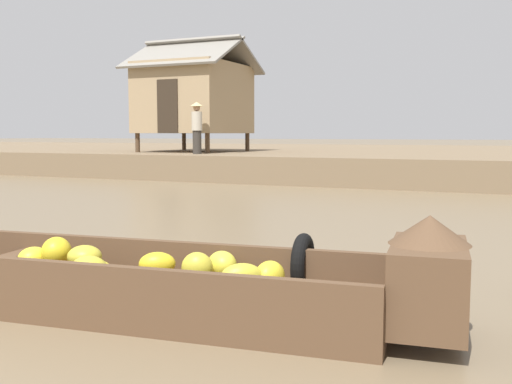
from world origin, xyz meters
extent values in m
plane|color=#726047|center=(0.00, 10.00, 0.00)|extent=(300.00, 300.00, 0.00)
cube|color=#756047|center=(0.00, 24.92, 0.40)|extent=(160.00, 20.00, 0.80)
cube|color=brown|center=(1.27, 3.60, 0.06)|extent=(4.81, 1.64, 0.12)
cube|color=brown|center=(1.21, 4.10, 0.31)|extent=(4.69, 0.64, 0.38)
cube|color=brown|center=(1.33, 3.10, 0.31)|extent=(4.69, 0.64, 0.38)
cube|color=brown|center=(3.86, 3.92, 0.40)|extent=(0.61, 0.98, 0.56)
cone|color=brown|center=(3.86, 3.92, 0.78)|extent=(0.62, 0.62, 0.20)
torus|color=black|center=(2.77, 4.41, 0.35)|extent=(0.18, 0.53, 0.52)
ellipsoid|color=yellow|center=(2.66, 3.94, 0.33)|extent=(0.26, 0.31, 0.24)
ellipsoid|color=yellow|center=(0.79, 3.64, 0.43)|extent=(0.32, 0.33, 0.26)
ellipsoid|color=gold|center=(2.51, 3.76, 0.35)|extent=(0.38, 0.34, 0.22)
ellipsoid|color=gold|center=(1.10, 3.63, 0.41)|extent=(0.35, 0.33, 0.19)
ellipsoid|color=yellow|center=(1.42, 3.41, 0.35)|extent=(0.32, 0.35, 0.19)
ellipsoid|color=gold|center=(2.10, 3.78, 0.38)|extent=(0.30, 0.27, 0.25)
ellipsoid|color=gold|center=(1.38, 3.36, 0.38)|extent=(0.36, 0.33, 0.23)
ellipsoid|color=yellow|center=(2.61, 3.47, 0.33)|extent=(0.37, 0.30, 0.25)
ellipsoid|color=yellow|center=(0.59, 3.57, 0.36)|extent=(0.32, 0.34, 0.21)
ellipsoid|color=yellow|center=(1.73, 3.77, 0.38)|extent=(0.35, 0.32, 0.20)
ellipsoid|color=yellow|center=(2.20, 4.02, 0.36)|extent=(0.36, 0.35, 0.23)
cylinder|color=#4C3826|center=(-7.92, 16.96, 1.13)|extent=(0.16, 0.16, 0.67)
cylinder|color=#4C3826|center=(-5.11, 16.96, 1.13)|extent=(0.16, 0.16, 0.67)
cylinder|color=#4C3826|center=(-7.92, 20.09, 1.13)|extent=(0.16, 0.16, 0.67)
cylinder|color=#4C3826|center=(-5.11, 20.09, 1.13)|extent=(0.16, 0.16, 0.67)
cube|color=#9E8460|center=(-6.52, 18.53, 2.71)|extent=(3.20, 3.53, 2.48)
cube|color=#2D2319|center=(-6.52, 16.74, 2.37)|extent=(0.80, 0.04, 1.80)
cube|color=gray|center=(-6.52, 17.65, 4.27)|extent=(3.90, 2.25, 1.19)
cube|color=gray|center=(-6.52, 19.41, 4.27)|extent=(3.90, 2.25, 1.19)
cylinder|color=#332D28|center=(-5.08, 16.22, 1.17)|extent=(0.28, 0.28, 0.75)
cylinder|color=#B7AD99|center=(-5.08, 16.22, 1.85)|extent=(0.34, 0.34, 0.60)
sphere|color=#9E7556|center=(-5.08, 16.22, 2.27)|extent=(0.22, 0.22, 0.22)
cone|color=tan|center=(-5.08, 16.22, 2.39)|extent=(0.44, 0.44, 0.14)
camera|label=1|loc=(4.41, -0.20, 1.44)|focal=41.19mm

